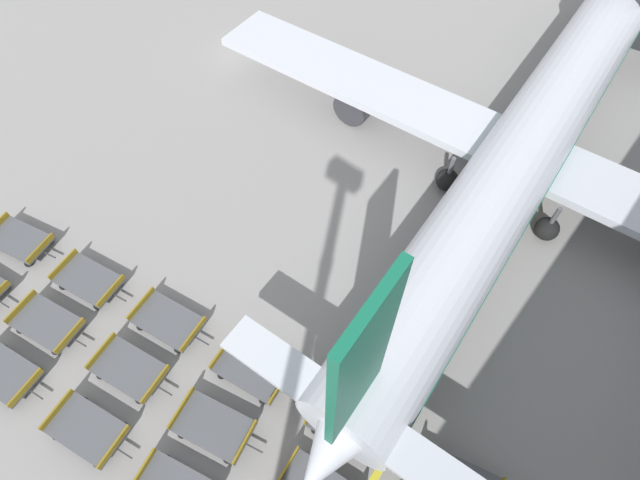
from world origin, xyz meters
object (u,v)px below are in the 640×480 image
Objects in this scene: baggage_dolly_row_mid_a_col_d at (214,426)px; baggage_dolly_row_mid_b_col_a at (20,240)px; baggage_dolly_row_mid_a_col_b at (48,323)px; baggage_dolly_row_mid_b_col_c at (168,321)px; airplane at (535,135)px; baggage_dolly_row_near_col_b at (4,373)px; baggage_dolly_row_mid_b_col_d at (252,370)px; baggage_dolly_row_mid_b_col_b at (89,280)px; baggage_dolly_row_mid_a_col_c at (130,369)px; baggage_dolly_row_near_col_c at (88,429)px; baggage_dolly_row_mid_b_col_e at (348,423)px.

baggage_dolly_row_mid_b_col_a is (-13.64, -0.07, 0.00)m from baggage_dolly_row_mid_a_col_d.
baggage_dolly_row_mid_a_col_b is 1.00× the size of baggage_dolly_row_mid_b_col_c.
airplane is 26.46m from baggage_dolly_row_near_col_b.
baggage_dolly_row_mid_a_col_d is at bearing -20.42° from baggage_dolly_row_mid_b_col_c.
baggage_dolly_row_mid_b_col_b is at bearing -168.29° from baggage_dolly_row_mid_b_col_d.
baggage_dolly_row_mid_b_col_c is at bearing 159.58° from baggage_dolly_row_mid_a_col_d.
baggage_dolly_row_near_col_b is at bearing -139.18° from baggage_dolly_row_mid_b_col_d.
baggage_dolly_row_mid_a_col_c is at bearing -140.11° from baggage_dolly_row_mid_b_col_d.
baggage_dolly_row_near_col_c is 1.00× the size of baggage_dolly_row_mid_b_col_a.
baggage_dolly_row_near_col_b is at bearing -138.28° from baggage_dolly_row_mid_a_col_c.
baggage_dolly_row_near_col_c is 6.83m from baggage_dolly_row_mid_b_col_b.
baggage_dolly_row_mid_a_col_b is 8.95m from baggage_dolly_row_mid_a_col_d.
airplane is at bearing 61.76° from baggage_dolly_row_mid_a_col_b.
baggage_dolly_row_mid_b_col_b is (-5.52, 4.02, 0.00)m from baggage_dolly_row_near_col_c.
baggage_dolly_row_mid_a_col_d and baggage_dolly_row_mid_b_col_a have the same top height.
airplane is at bearing 65.31° from baggage_dolly_row_near_col_b.
baggage_dolly_row_mid_b_col_e is (4.41, 0.89, 0.00)m from baggage_dolly_row_mid_b_col_d.
baggage_dolly_row_mid_b_col_a is 13.44m from baggage_dolly_row_mid_b_col_d.
baggage_dolly_row_near_col_b and baggage_dolly_row_mid_a_col_c have the same top height.
baggage_dolly_row_mid_b_col_b is at bearing -168.41° from baggage_dolly_row_mid_b_col_e.
baggage_dolly_row_mid_a_col_b and baggage_dolly_row_mid_b_col_c have the same top height.
baggage_dolly_row_near_col_b is 10.29m from baggage_dolly_row_mid_b_col_d.
baggage_dolly_row_near_col_c is 1.00× the size of baggage_dolly_row_mid_b_col_e.
baggage_dolly_row_near_col_b is 2.50m from baggage_dolly_row_mid_a_col_b.
baggage_dolly_row_near_col_c is 1.00× the size of baggage_dolly_row_mid_a_col_d.
baggage_dolly_row_mid_a_col_b and baggage_dolly_row_mid_a_col_c have the same top height.
airplane is 10.56× the size of baggage_dolly_row_mid_b_col_b.
baggage_dolly_row_mid_b_col_b is (-9.21, 0.77, 0.00)m from baggage_dolly_row_mid_a_col_d.
baggage_dolly_row_mid_b_col_d is (8.75, 1.81, 0.00)m from baggage_dolly_row_mid_b_col_b.
baggage_dolly_row_mid_b_col_d is at bearing -168.65° from baggage_dolly_row_mid_b_col_e.
baggage_dolly_row_mid_b_col_c is at bearing -112.79° from airplane.
baggage_dolly_row_mid_b_col_b is at bearing -166.96° from baggage_dolly_row_mid_b_col_c.
baggage_dolly_row_mid_a_col_d and baggage_dolly_row_mid_b_col_c have the same top height.
baggage_dolly_row_mid_a_col_b and baggage_dolly_row_mid_b_col_a have the same top height.
baggage_dolly_row_near_col_c is 2.66m from baggage_dolly_row_mid_a_col_c.
baggage_dolly_row_mid_a_col_d and baggage_dolly_row_mid_b_col_d have the same top height.
baggage_dolly_row_mid_a_col_d is at bearing 0.28° from baggage_dolly_row_mid_b_col_a.
baggage_dolly_row_near_col_c and baggage_dolly_row_mid_a_col_c have the same top height.
baggage_dolly_row_mid_a_col_d is at bearing -4.78° from baggage_dolly_row_mid_b_col_b.
baggage_dolly_row_mid_a_col_c is at bearing 41.72° from baggage_dolly_row_near_col_b.
airplane is 25.87m from baggage_dolly_row_mid_b_col_a.
baggage_dolly_row_mid_b_col_b is at bearing 163.41° from baggage_dolly_row_mid_a_col_c.
baggage_dolly_row_mid_b_col_d is at bearing 100.00° from baggage_dolly_row_mid_a_col_d.
baggage_dolly_row_near_col_b and baggage_dolly_row_mid_b_col_e have the same top height.
baggage_dolly_row_near_col_b is at bearing -77.56° from baggage_dolly_row_mid_a_col_b.
baggage_dolly_row_mid_b_col_c and baggage_dolly_row_mid_b_col_d have the same top height.
baggage_dolly_row_mid_b_col_e is at bearing 41.32° from baggage_dolly_row_near_col_c.
baggage_dolly_row_near_col_b is 6.86m from baggage_dolly_row_mid_b_col_c.
baggage_dolly_row_mid_a_col_c is 1.00× the size of baggage_dolly_row_mid_b_col_e.
baggage_dolly_row_near_col_c is 1.00× the size of baggage_dolly_row_mid_b_col_b.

